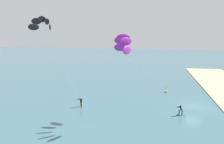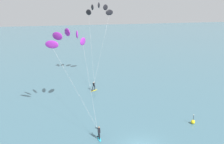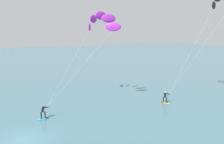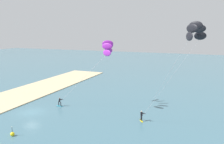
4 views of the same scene
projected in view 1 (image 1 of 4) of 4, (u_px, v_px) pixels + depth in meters
ground_plane at (194, 106)px, 40.07m from camera, size 240.00×240.00×0.00m
kitesurfer_nearshore at (125, 46)px, 32.54m from camera, size 6.41×11.10×12.40m
kitesurfer_mid_water at (43, 26)px, 40.54m from camera, size 5.71×9.31×15.28m
marker_buoy at (166, 91)px, 48.84m from camera, size 0.56×0.56×1.38m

